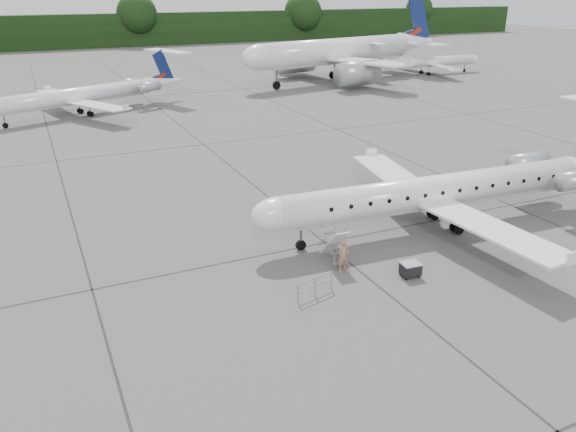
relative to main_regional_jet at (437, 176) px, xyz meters
name	(u,v)px	position (x,y,z in m)	size (l,w,h in m)	color
ground	(453,251)	(-1.04, -3.32, -3.48)	(320.00, 320.00, 0.00)	#575754
treeline	(109,31)	(-1.04, 126.68, 0.52)	(260.00, 4.00, 8.00)	black
main_regional_jet	(437,176)	(0.00, 0.00, 0.00)	(27.13, 19.54, 6.96)	white
airstair	(334,244)	(-8.09, -1.57, -2.39)	(0.85, 2.08, 2.18)	white
passenger	(344,255)	(-8.16, -2.76, -2.56)	(0.67, 0.44, 1.85)	#9B6C54
safety_railing	(315,286)	(-10.77, -4.45, -2.98)	(2.20, 0.08, 1.00)	gray
baggage_cart	(410,269)	(-5.23, -4.82, -3.06)	(0.97, 0.79, 0.84)	black
bg_narrowbody	(337,38)	(23.46, 54.39, 3.26)	(37.56, 27.04, 13.48)	white
bg_regional_left	(74,88)	(-17.14, 44.75, -0.16)	(25.34, 18.24, 6.65)	white
bg_regional_right	(430,57)	(42.45, 54.78, -0.49)	(22.75, 16.38, 5.97)	white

